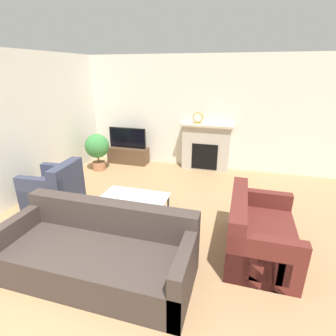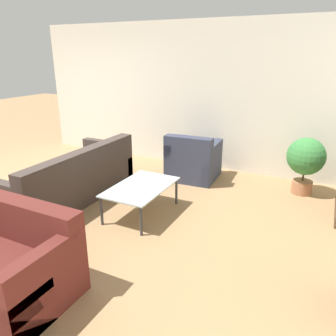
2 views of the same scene
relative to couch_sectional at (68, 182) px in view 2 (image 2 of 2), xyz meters
The scene contains 7 objects.
ground_plane 0.98m from the couch_sectional, 86.64° to the right, with size 20.00×20.00×0.00m, color #9E7A51.
wall_left 3.10m from the couch_sectional, 146.60° to the left, with size 0.06×8.07×2.70m.
couch_sectional is the anchor object (origin of this frame).
couch_loveseat 2.06m from the couch_sectional, 26.84° to the left, with size 0.85×1.34×0.82m.
armchair_by_window 2.16m from the couch_sectional, 141.32° to the left, with size 0.88×0.87×0.82m.
coffee_table 1.25m from the couch_sectional, 93.78° to the left, with size 1.08×0.68×0.42m.
potted_plant 3.67m from the couch_sectional, 120.24° to the left, with size 0.58×0.58×0.91m.
Camera 2 is at (3.38, 4.36, 2.13)m, focal length 35.00 mm.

